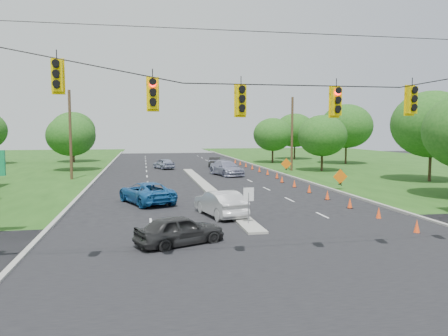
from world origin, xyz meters
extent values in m
plane|color=black|center=(0.00, 0.00, 0.00)|extent=(160.00, 160.00, 0.00)
cube|color=black|center=(0.00, 0.00, 0.00)|extent=(160.00, 14.00, 0.02)
cube|color=gray|center=(-10.10, 30.00, 0.00)|extent=(0.25, 110.00, 0.16)
cube|color=gray|center=(10.10, 30.00, 0.00)|extent=(0.25, 110.00, 0.16)
cube|color=gray|center=(0.00, 21.00, 0.00)|extent=(1.00, 34.00, 0.18)
cylinder|color=gray|center=(0.00, 6.00, 0.90)|extent=(0.06, 0.06, 1.80)
cube|color=white|center=(0.00, 6.00, 1.70)|extent=(0.55, 0.04, 0.70)
cylinder|color=black|center=(0.00, -1.00, 7.00)|extent=(24.00, 0.04, 0.04)
cube|color=#FFD700|center=(-8.00, -1.00, 6.75)|extent=(0.34, 0.24, 1.00)
cube|color=#FFD700|center=(-5.00, -1.00, 6.22)|extent=(0.34, 0.24, 1.00)
cube|color=#FFD700|center=(-2.00, -1.00, 6.05)|extent=(0.34, 0.24, 1.00)
cube|color=#FFD700|center=(1.50, -1.00, 6.05)|extent=(0.34, 0.24, 1.00)
cube|color=#FFD700|center=(4.50, -1.00, 6.14)|extent=(0.34, 0.24, 1.00)
cylinder|color=#422D1C|center=(-12.50, 30.00, 4.50)|extent=(0.28, 0.28, 9.00)
cylinder|color=#422D1C|center=(12.50, 35.00, 4.50)|extent=(0.28, 0.28, 9.00)
cone|color=#FF4C18|center=(7.69, 3.00, 0.35)|extent=(0.32, 0.32, 0.70)
cone|color=#FF4C18|center=(7.69, 6.50, 0.35)|extent=(0.32, 0.32, 0.70)
cone|color=#FF4C18|center=(7.69, 10.00, 0.35)|extent=(0.32, 0.32, 0.70)
cone|color=#FF4C18|center=(7.69, 13.50, 0.35)|extent=(0.32, 0.32, 0.70)
cone|color=#FF4C18|center=(7.69, 17.00, 0.35)|extent=(0.32, 0.32, 0.70)
cone|color=#FF4C18|center=(7.69, 20.50, 0.35)|extent=(0.32, 0.32, 0.70)
cone|color=#FF4C18|center=(7.69, 24.00, 0.35)|extent=(0.32, 0.32, 0.70)
cone|color=#FF4C18|center=(8.29, 27.50, 0.35)|extent=(0.32, 0.32, 0.70)
cone|color=#FF4C18|center=(8.29, 31.00, 0.35)|extent=(0.32, 0.32, 0.70)
cone|color=#FF4C18|center=(8.29, 34.50, 0.35)|extent=(0.32, 0.32, 0.70)
cone|color=#FF4C18|center=(8.29, 38.00, 0.35)|extent=(0.32, 0.32, 0.70)
cone|color=#FF4C18|center=(8.29, 41.50, 0.35)|extent=(0.32, 0.32, 0.70)
cone|color=#FF4C18|center=(8.29, 45.00, 0.35)|extent=(0.32, 0.32, 0.70)
cone|color=#FF4C18|center=(8.29, 48.50, 0.35)|extent=(0.32, 0.32, 0.70)
cube|color=black|center=(10.80, 18.00, 0.55)|extent=(0.06, 0.58, 0.26)
cube|color=black|center=(10.80, 18.00, 0.55)|extent=(0.06, 0.58, 0.26)
cube|color=orange|center=(10.80, 18.00, 1.15)|extent=(1.27, 0.05, 1.27)
cube|color=black|center=(10.80, 32.00, 0.55)|extent=(0.06, 0.58, 0.26)
cube|color=black|center=(10.80, 32.00, 0.55)|extent=(0.06, 0.58, 0.26)
cube|color=orange|center=(10.80, 32.00, 1.15)|extent=(1.27, 0.05, 1.27)
cylinder|color=black|center=(-14.00, 40.00, 1.26)|extent=(0.28, 0.28, 2.52)
ellipsoid|color=#194C14|center=(-14.00, 40.00, 4.34)|extent=(5.88, 5.88, 5.04)
cylinder|color=black|center=(-16.00, 55.00, 1.44)|extent=(0.28, 0.28, 2.88)
ellipsoid|color=#194C14|center=(-16.00, 55.00, 4.96)|extent=(6.72, 6.72, 5.76)
cylinder|color=black|center=(22.00, 22.00, 1.62)|extent=(0.28, 0.28, 3.24)
ellipsoid|color=#194C14|center=(22.00, 22.00, 5.58)|extent=(7.56, 7.56, 6.48)
cylinder|color=black|center=(16.00, 34.00, 1.26)|extent=(0.28, 0.28, 2.52)
ellipsoid|color=#194C14|center=(16.00, 34.00, 4.34)|extent=(5.88, 5.88, 5.04)
cylinder|color=black|center=(24.00, 44.00, 1.62)|extent=(0.28, 0.28, 3.24)
ellipsoid|color=#194C14|center=(24.00, 44.00, 5.58)|extent=(7.56, 7.56, 6.48)
cylinder|color=black|center=(20.00, 55.00, 1.44)|extent=(0.28, 0.28, 2.88)
ellipsoid|color=#194C14|center=(20.00, 55.00, 4.96)|extent=(6.72, 6.72, 5.76)
cylinder|color=black|center=(14.00, 48.00, 1.26)|extent=(0.28, 0.28, 2.52)
ellipsoid|color=#194C14|center=(14.00, 48.00, 4.34)|extent=(5.88, 5.88, 5.04)
imported|color=#262626|center=(-3.82, 2.96, 0.68)|extent=(4.28, 3.05, 1.35)
imported|color=#B6B6B6|center=(-0.97, 9.00, 0.76)|extent=(2.62, 4.88, 1.53)
imported|color=#1A5898|center=(-5.19, 14.36, 0.74)|extent=(4.29, 5.87, 1.48)
imported|color=gray|center=(3.69, 31.46, 0.81)|extent=(3.62, 5.99, 1.63)
imported|color=#868EA5|center=(-2.78, 40.89, 0.69)|extent=(3.01, 4.38, 1.38)
imported|color=black|center=(4.15, 42.44, 0.67)|extent=(2.25, 4.26, 1.33)
camera|label=1|loc=(-5.34, -15.81, 5.04)|focal=35.00mm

